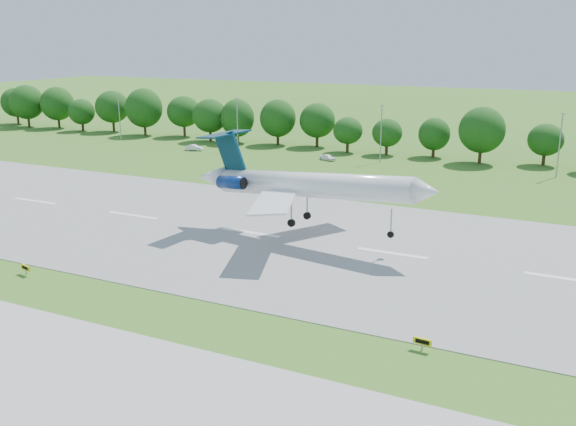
# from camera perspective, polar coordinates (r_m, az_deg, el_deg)

# --- Properties ---
(ground) EXTENTS (600.00, 600.00, 0.00)m
(ground) POSITION_cam_1_polar(r_m,az_deg,el_deg) (58.45, 1.95, -10.87)
(ground) COLOR #3B6A1C
(ground) RESTS_ON ground
(runway) EXTENTS (400.00, 45.00, 0.08)m
(runway) POSITION_cam_1_polar(r_m,az_deg,el_deg) (80.25, 9.22, -3.58)
(runway) COLOR gray
(runway) RESTS_ON ground
(tree_line) EXTENTS (288.40, 8.40, 10.40)m
(tree_line) POSITION_cam_1_polar(r_m,az_deg,el_deg) (142.95, 17.21, 6.79)
(tree_line) COLOR #382314
(tree_line) RESTS_ON ground
(light_poles) EXTENTS (175.90, 0.25, 12.19)m
(light_poles) POSITION_cam_1_polar(r_m,az_deg,el_deg) (133.56, 15.47, 6.43)
(light_poles) COLOR gray
(light_poles) RESTS_ON ground
(airliner) EXTENTS (35.15, 25.40, 11.32)m
(airliner) POSITION_cam_1_polar(r_m,az_deg,el_deg) (82.59, 1.09, 2.65)
(airliner) COLOR white
(airliner) RESTS_ON ground
(taxi_sign_left) EXTENTS (1.67, 0.59, 1.17)m
(taxi_sign_left) POSITION_cam_1_polar(r_m,az_deg,el_deg) (77.89, -22.30, -4.52)
(taxi_sign_left) COLOR gray
(taxi_sign_left) RESTS_ON ground
(taxi_sign_centre) EXTENTS (1.64, 0.32, 1.15)m
(taxi_sign_centre) POSITION_cam_1_polar(r_m,az_deg,el_deg) (56.71, 11.86, -11.13)
(taxi_sign_centre) COLOR gray
(taxi_sign_centre) RESTS_ON ground
(service_vehicle_a) EXTENTS (4.37, 2.30, 1.37)m
(service_vehicle_a) POSITION_cam_1_polar(r_m,az_deg,el_deg) (153.24, -8.34, 5.77)
(service_vehicle_a) COLOR white
(service_vehicle_a) RESTS_ON ground
(service_vehicle_b) EXTENTS (4.22, 2.90, 1.33)m
(service_vehicle_b) POSITION_cam_1_polar(r_m,az_deg,el_deg) (139.63, 3.54, 4.96)
(service_vehicle_b) COLOR white
(service_vehicle_b) RESTS_ON ground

